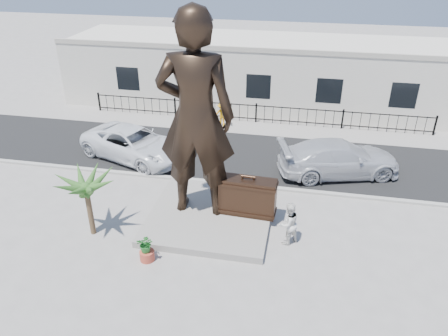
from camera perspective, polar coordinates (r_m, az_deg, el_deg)
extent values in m
plane|color=#9E9991|center=(17.99, -1.25, -9.46)|extent=(100.00, 100.00, 0.00)
cube|color=black|center=(24.68, 2.71, 1.83)|extent=(40.00, 7.00, 0.01)
cube|color=#A5A399|center=(21.62, 1.29, -2.12)|extent=(40.00, 0.25, 0.12)
cube|color=#9E9991|center=(28.28, 3.95, 5.40)|extent=(40.00, 2.50, 0.02)
cube|color=gray|center=(19.17, -1.77, -6.22)|extent=(5.20, 5.20, 0.30)
cube|color=black|center=(28.79, 4.21, 7.09)|extent=(22.00, 0.10, 1.20)
cube|color=silver|center=(32.24, 5.31, 12.41)|extent=(28.00, 7.00, 4.40)
imported|color=black|center=(17.40, -3.73, 6.67)|extent=(3.24, 2.21, 8.63)
cube|color=black|center=(18.61, 3.10, -3.75)|extent=(2.44, 0.89, 1.69)
imported|color=white|center=(17.55, 8.42, -7.19)|extent=(1.13, 1.11, 1.84)
imported|color=white|center=(24.41, -11.68, 3.14)|extent=(6.67, 4.75, 1.69)
imported|color=silver|center=(22.99, 14.78, 1.25)|extent=(6.62, 4.17, 1.79)
imported|color=orange|center=(27.92, -0.25, 6.99)|extent=(1.13, 0.75, 1.63)
cylinder|color=#B4432F|center=(17.20, -10.01, -11.19)|extent=(0.56, 0.56, 0.40)
imported|color=#236C26|center=(16.86, -10.16, -9.75)|extent=(0.65, 0.57, 0.71)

